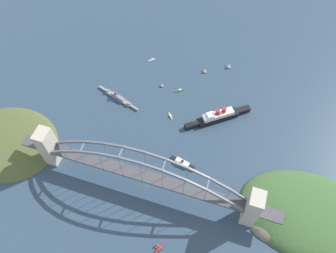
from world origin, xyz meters
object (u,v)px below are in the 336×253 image
naval_cruiser (118,97)px  small_boat_2 (229,65)px  harbor_arch_bridge (145,175)px  small_boat_0 (205,70)px  seaplane_taxiing_near_bridge (159,248)px  small_boat_1 (152,60)px  small_boat_5 (171,116)px  small_boat_4 (162,85)px  ocean_liner (218,116)px  small_boat_3 (180,90)px  harbor_ferry_steamer (183,163)px

naval_cruiser → small_boat_2: (128.49, 101.34, 1.72)m
harbor_arch_bridge → small_boat_0: bearing=84.2°
naval_cruiser → seaplane_taxiing_near_bridge: naval_cruiser is taller
harbor_arch_bridge → naval_cruiser: (-79.18, 106.68, -27.62)m
seaplane_taxiing_near_bridge → small_boat_2: 267.52m
small_boat_1 → small_boat_5: small_boat_5 is taller
harbor_arch_bridge → small_boat_4: (-29.94, 144.76, -27.22)m
ocean_liner → seaplane_taxiing_near_bridge: size_ratio=6.49×
small_boat_0 → small_boat_1: small_boat_0 is taller
small_boat_2 → small_boat_5: (-52.63, -107.38, -3.39)m
harbor_arch_bridge → naval_cruiser: bearing=126.6°
seaplane_taxiing_near_bridge → small_boat_4: size_ratio=1.84×
small_boat_0 → small_boat_3: (-23.99, -43.60, -2.85)m
small_boat_0 → small_boat_1: 79.11m
seaplane_taxiing_near_bridge → small_boat_2: size_ratio=1.23×
small_boat_1 → small_boat_3: bearing=-37.8°
small_boat_2 → small_boat_4: (-79.25, -63.26, -1.32)m
small_boat_1 → harbor_ferry_steamer: bearing=-58.4°
small_boat_0 → small_boat_5: 91.09m
seaplane_taxiing_near_bridge → small_boat_0: small_boat_0 is taller
naval_cruiser → small_boat_1: (19.31, 81.34, -1.83)m
seaplane_taxiing_near_bridge → small_boat_0: size_ratio=1.43×
small_boat_4 → ocean_liner: bearing=-18.9°
naval_cruiser → harbor_ferry_steamer: naval_cruiser is taller
ocean_liner → seaplane_taxiing_near_bridge: ocean_liner is taller
harbor_arch_bridge → seaplane_taxiing_near_bridge: (35.72, -59.14, -28.10)m
small_boat_2 → small_boat_3: small_boat_2 is taller
seaplane_taxiing_near_bridge → small_boat_5: seaplane_taxiing_near_bridge is taller
ocean_liner → small_boat_1: bearing=147.9°
small_boat_1 → harbor_arch_bridge: bearing=-72.3°
harbor_ferry_steamer → harbor_arch_bridge: bearing=-127.5°
harbor_ferry_steamer → ocean_liner: bearing=71.9°
harbor_ferry_steamer → small_boat_0: (-11.72, 148.65, 1.49)m
ocean_liner → small_boat_1: (-115.34, 72.48, -5.23)m
small_boat_0 → small_boat_2: 35.72m
harbor_ferry_steamer → small_boat_5: (-34.21, 60.44, -1.38)m
small_boat_1 → seaplane_taxiing_near_bridge: bearing=-68.9°
ocean_liner → small_boat_3: size_ratio=6.88×
small_boat_4 → small_boat_5: (26.62, -44.13, -2.07)m
harbor_arch_bridge → ocean_liner: size_ratio=3.87×
small_boat_3 → small_boat_4: size_ratio=1.73×
harbor_arch_bridge → small_boat_3: harbor_arch_bridge is taller
ocean_liner → harbor_ferry_steamer: size_ratio=2.40×
small_boat_1 → small_boat_3: (55.05, -42.77, 0.17)m
seaplane_taxiing_near_bridge → small_boat_1: bearing=111.1°
seaplane_taxiing_near_bridge → small_boat_4: bearing=107.8°
seaplane_taxiing_near_bridge → small_boat_2: small_boat_2 is taller
harbor_arch_bridge → small_boat_5: 104.86m
seaplane_taxiing_near_bridge → small_boat_3: size_ratio=1.06×
seaplane_taxiing_near_bridge → harbor_ferry_steamer: bearing=92.8°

